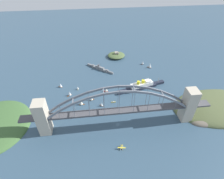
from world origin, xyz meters
name	(u,v)px	position (x,y,z in m)	size (l,w,h in m)	color
ground_plane	(118,124)	(0.00, 0.00, 0.00)	(1400.00, 1400.00, 0.00)	#334C60
harbor_arch_bridge	(118,110)	(0.00, 0.00, 31.23)	(285.22, 19.28, 73.50)	#BCB29E
headland_east_shore	(218,108)	(181.51, 15.27, 0.00)	(167.09, 96.68, 26.11)	#515B38
ocean_liner	(141,86)	(59.94, 87.38, 5.79)	(101.92, 33.59, 18.66)	#1E2333
naval_cruiser	(100,68)	(-17.91, 167.47, 3.08)	(57.33, 49.02, 17.21)	slate
fort_island_mid_harbor	(116,55)	(28.37, 223.27, 4.64)	(43.81, 40.61, 14.26)	#4C6038
seaplane_taxiing_near_bridge	(122,148)	(-1.27, -44.21, 1.88)	(11.22, 7.99, 4.72)	#B7B7B2
small_boat_0	(92,98)	(-40.00, 62.45, 4.54)	(8.42, 6.25, 9.63)	brown
small_boat_1	(106,90)	(-11.11, 84.90, 4.84)	(10.34, 6.76, 10.48)	#B2231E
small_boat_2	(70,94)	(-80.93, 81.22, 4.56)	(9.00, 7.66, 9.83)	brown
small_boat_3	(143,63)	(86.44, 178.02, 4.45)	(8.19, 4.56, 9.64)	black
small_boat_4	(113,102)	(-0.65, 51.86, 0.82)	(8.38, 1.79, 2.19)	gold
small_boat_5	(81,102)	(-58.78, 53.14, 5.20)	(10.55, 6.23, 11.33)	brown
small_boat_6	(102,104)	(-22.60, 45.27, 3.92)	(6.69, 6.14, 8.51)	brown
small_boat_7	(78,88)	(-66.36, 98.10, 3.73)	(4.29, 6.24, 7.89)	gold
small_boat_8	(150,66)	(99.48, 161.15, 5.62)	(9.10, 8.52, 12.03)	brown
small_boat_9	(61,85)	(-100.83, 109.76, 4.45)	(8.56, 7.64, 9.65)	brown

